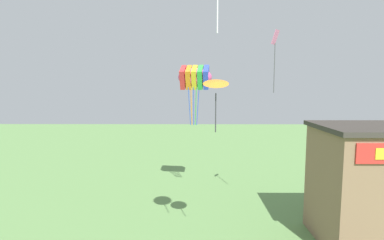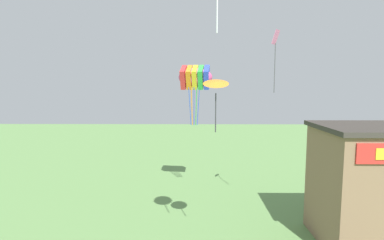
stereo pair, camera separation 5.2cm
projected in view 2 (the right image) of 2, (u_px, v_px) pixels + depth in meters
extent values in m
ellipsoid|color=#E54C8C|center=(195.00, 77.00, 21.65)|extent=(2.66, 2.08, 1.78)
cube|color=red|center=(184.00, 77.00, 21.76)|extent=(0.57, 1.84, 1.82)
cube|color=orange|center=(190.00, 77.00, 21.71)|extent=(0.57, 1.84, 1.82)
cube|color=yellow|center=(195.00, 77.00, 21.65)|extent=(0.57, 1.84, 1.82)
cube|color=green|center=(201.00, 77.00, 21.60)|extent=(0.57, 1.84, 1.82)
cube|color=blue|center=(207.00, 77.00, 21.54)|extent=(0.57, 1.84, 1.82)
cylinder|color=blue|center=(190.00, 106.00, 21.70)|extent=(0.24, 0.44, 2.86)
cylinder|color=orange|center=(192.00, 106.00, 21.68)|extent=(0.15, 0.46, 2.86)
cylinder|color=blue|center=(194.00, 106.00, 21.66)|extent=(0.06, 0.46, 2.86)
cylinder|color=green|center=(196.00, 106.00, 21.66)|extent=(0.15, 0.46, 2.86)
cylinder|color=blue|center=(198.00, 106.00, 21.67)|extent=(0.24, 0.44, 2.86)
cylinder|color=silver|center=(217.00, 1.00, 10.09)|extent=(0.05, 0.05, 2.09)
cone|color=orange|center=(216.00, 83.00, 12.99)|extent=(1.19, 1.15, 0.46)
cylinder|color=#333338|center=(216.00, 113.00, 13.14)|extent=(0.05, 0.05, 1.73)
cube|color=pink|center=(276.00, 37.00, 17.42)|extent=(0.59, 0.67, 0.82)
cylinder|color=#4C4C51|center=(275.00, 68.00, 17.62)|extent=(0.05, 0.05, 2.90)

